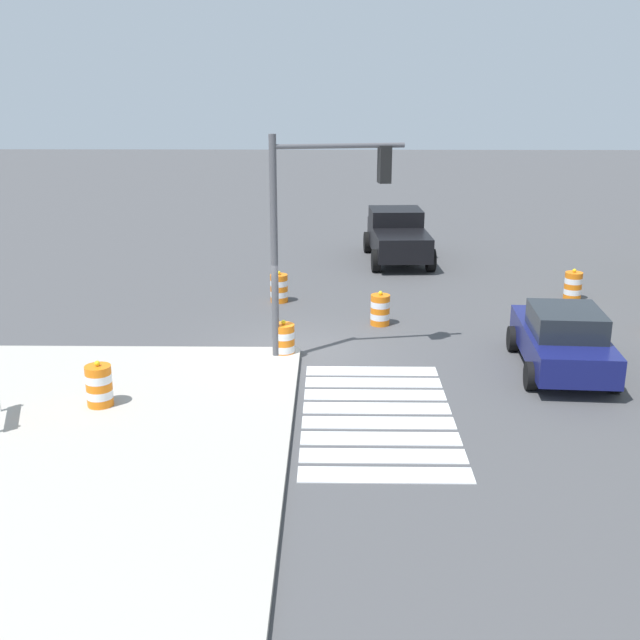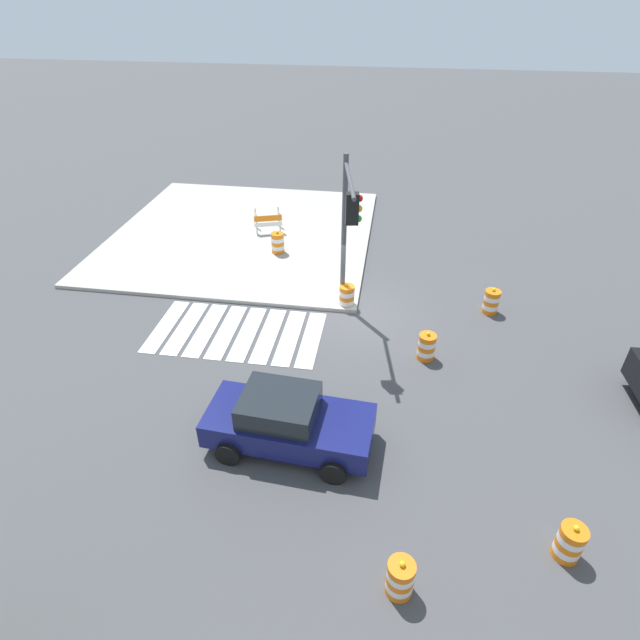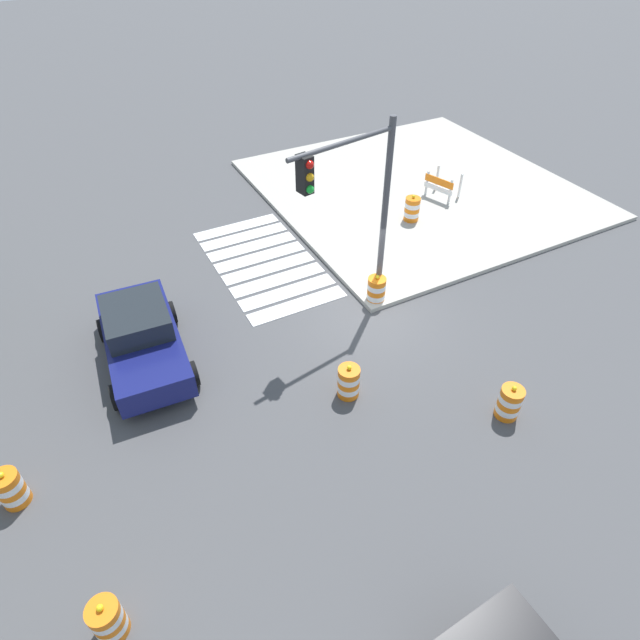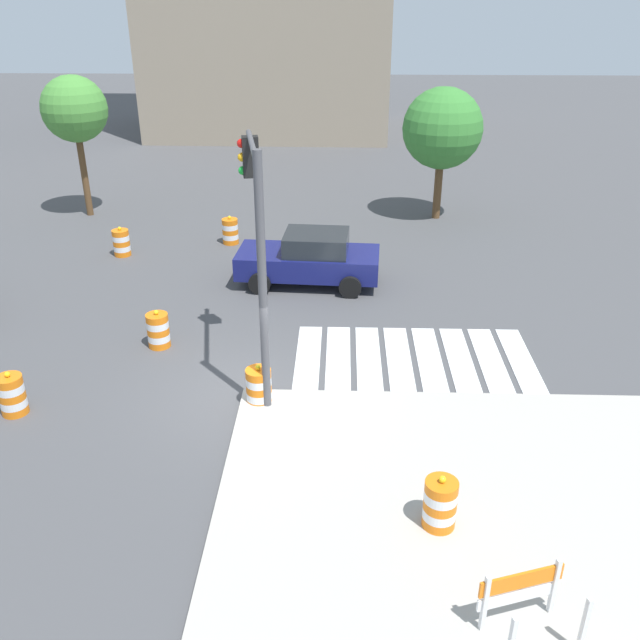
# 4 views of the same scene
# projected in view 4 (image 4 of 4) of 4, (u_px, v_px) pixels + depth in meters

# --- Properties ---
(ground_plane) EXTENTS (120.00, 120.00, 0.00)m
(ground_plane) POSITION_uv_depth(u_px,v_px,m) (244.00, 395.00, 15.45)
(ground_plane) COLOR #474749
(sidewalk_corner) EXTENTS (12.00, 12.00, 0.15)m
(sidewalk_corner) POSITION_uv_depth(u_px,v_px,m) (602.00, 622.00, 9.87)
(sidewalk_corner) COLOR #ADA89E
(sidewalk_corner) RESTS_ON ground
(crosswalk_stripes) EXTENTS (5.85, 3.20, 0.02)m
(crosswalk_stripes) POSITION_uv_depth(u_px,v_px,m) (414.00, 358.00, 16.95)
(crosswalk_stripes) COLOR silver
(crosswalk_stripes) RESTS_ON ground
(sports_car) EXTENTS (4.41, 2.36, 1.63)m
(sports_car) POSITION_uv_depth(u_px,v_px,m) (310.00, 258.00, 20.83)
(sports_car) COLOR navy
(sports_car) RESTS_ON ground
(traffic_barrel_near_corner) EXTENTS (0.56, 0.56, 1.02)m
(traffic_barrel_near_corner) POSITION_uv_depth(u_px,v_px,m) (121.00, 243.00, 23.14)
(traffic_barrel_near_corner) COLOR orange
(traffic_barrel_near_corner) RESTS_ON ground
(traffic_barrel_crosswalk_end) EXTENTS (0.56, 0.56, 1.02)m
(traffic_barrel_crosswalk_end) POSITION_uv_depth(u_px,v_px,m) (259.00, 388.00, 14.87)
(traffic_barrel_crosswalk_end) COLOR orange
(traffic_barrel_crosswalk_end) RESTS_ON ground
(traffic_barrel_median_near) EXTENTS (0.56, 0.56, 1.02)m
(traffic_barrel_median_near) POSITION_uv_depth(u_px,v_px,m) (12.00, 395.00, 14.61)
(traffic_barrel_median_near) COLOR orange
(traffic_barrel_median_near) RESTS_ON ground
(traffic_barrel_median_far) EXTENTS (0.56, 0.56, 1.02)m
(traffic_barrel_median_far) POSITION_uv_depth(u_px,v_px,m) (230.00, 231.00, 24.21)
(traffic_barrel_median_far) COLOR orange
(traffic_barrel_median_far) RESTS_ON ground
(traffic_barrel_far_curb) EXTENTS (0.56, 0.56, 1.02)m
(traffic_barrel_far_curb) POSITION_uv_depth(u_px,v_px,m) (158.00, 330.00, 17.32)
(traffic_barrel_far_curb) COLOR orange
(traffic_barrel_far_curb) RESTS_ON ground
(traffic_barrel_on_sidewalk) EXTENTS (0.56, 0.56, 1.02)m
(traffic_barrel_on_sidewalk) POSITION_uv_depth(u_px,v_px,m) (440.00, 504.00, 11.34)
(traffic_barrel_on_sidewalk) COLOR orange
(traffic_barrel_on_sidewalk) RESTS_ON sidewalk_corner
(construction_barricade) EXTENTS (1.41, 1.12, 1.00)m
(construction_barricade) POSITION_uv_depth(u_px,v_px,m) (526.00, 599.00, 9.45)
(construction_barricade) COLOR silver
(construction_barricade) RESTS_ON sidewalk_corner
(traffic_light_pole) EXTENTS (0.86, 3.25, 5.50)m
(traffic_light_pole) POSITION_uv_depth(u_px,v_px,m) (256.00, 222.00, 14.17)
(traffic_light_pole) COLOR #4C4C51
(traffic_light_pole) RESTS_ON sidewalk_corner
(street_tree_streetside_near) EXTENTS (2.46, 2.46, 5.34)m
(street_tree_streetside_near) POSITION_uv_depth(u_px,v_px,m) (74.00, 110.00, 25.61)
(street_tree_streetside_near) COLOR brown
(street_tree_streetside_near) RESTS_ON ground
(street_tree_streetside_mid) EXTENTS (3.01, 3.01, 4.98)m
(street_tree_streetside_mid) POSITION_uv_depth(u_px,v_px,m) (443.00, 129.00, 25.54)
(street_tree_streetside_mid) COLOR brown
(street_tree_streetside_mid) RESTS_ON ground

